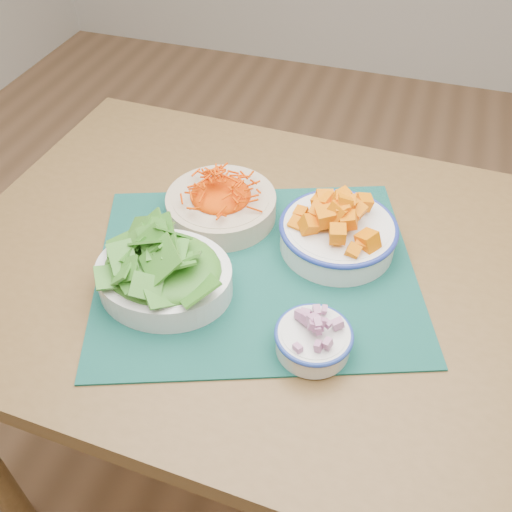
{
  "coord_description": "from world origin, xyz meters",
  "views": [
    {
      "loc": [
        0.39,
        -1.02,
        1.46
      ],
      "look_at": [
        0.17,
        -0.35,
        0.78
      ],
      "focal_mm": 40.0,
      "sensor_mm": 36.0,
      "label": 1
    }
  ],
  "objects": [
    {
      "name": "placemat",
      "position": [
        0.17,
        -0.35,
        0.75
      ],
      "size": [
        0.67,
        0.61,
        0.0
      ],
      "primitive_type": "cube",
      "rotation": [
        0.0,
        0.0,
        0.36
      ],
      "color": "#09302C",
      "rests_on": "table"
    },
    {
      "name": "ground",
      "position": [
        0.0,
        0.0,
        0.0
      ],
      "size": [
        4.0,
        4.0,
        0.0
      ],
      "primitive_type": "plane",
      "color": "#9D704C",
      "rests_on": "ground"
    },
    {
      "name": "lettuce_bowl",
      "position": [
        0.04,
        -0.45,
        0.8
      ],
      "size": [
        0.24,
        0.2,
        0.1
      ],
      "rotation": [
        0.0,
        0.0,
        0.05
      ],
      "color": "white",
      "rests_on": "placemat"
    },
    {
      "name": "carrot_bowl",
      "position": [
        0.07,
        -0.24,
        0.79
      ],
      "size": [
        0.23,
        0.23,
        0.08
      ],
      "rotation": [
        0.0,
        0.0,
        0.14
      ],
      "color": "#C3B091",
      "rests_on": "placemat"
    },
    {
      "name": "onion_bowl",
      "position": [
        0.31,
        -0.49,
        0.78
      ],
      "size": [
        0.14,
        0.14,
        0.06
      ],
      "rotation": [
        0.0,
        0.0,
        -0.33
      ],
      "color": "silver",
      "rests_on": "placemat"
    },
    {
      "name": "table",
      "position": [
        0.24,
        -0.32,
        0.66
      ],
      "size": [
        1.27,
        0.87,
        0.75
      ],
      "rotation": [
        0.0,
        0.0,
        -0.03
      ],
      "color": "brown",
      "rests_on": "ground"
    },
    {
      "name": "squash_bowl",
      "position": [
        0.29,
        -0.26,
        0.8
      ],
      "size": [
        0.23,
        0.23,
        0.1
      ],
      "rotation": [
        0.0,
        0.0,
        0.15
      ],
      "color": "white",
      "rests_on": "placemat"
    }
  ]
}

